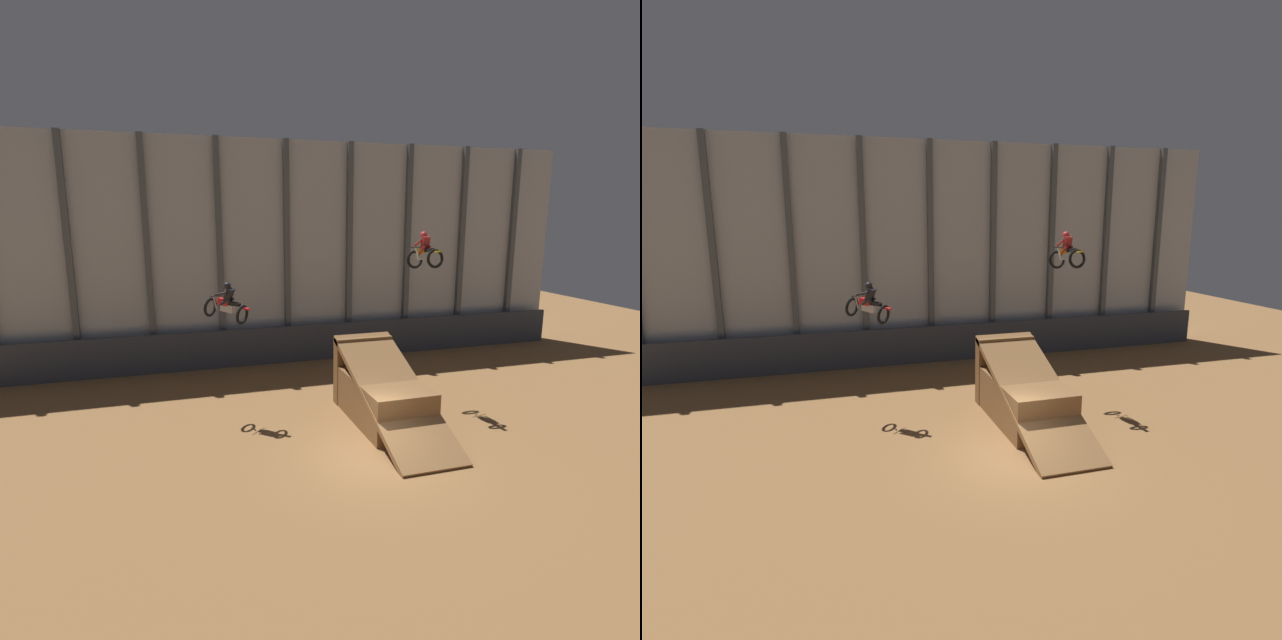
% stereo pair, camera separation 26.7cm
% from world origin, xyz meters
% --- Properties ---
extents(ground_plane, '(60.00, 60.00, 0.00)m').
position_xyz_m(ground_plane, '(0.00, 0.00, 0.00)').
color(ground_plane, olive).
extents(arena_back_wall, '(32.00, 0.40, 11.18)m').
position_xyz_m(arena_back_wall, '(0.00, 11.86, 5.59)').
color(arena_back_wall, '#ADB2B7').
rests_on(arena_back_wall, ground_plane).
extents(lower_barrier, '(31.36, 0.20, 1.91)m').
position_xyz_m(lower_barrier, '(0.00, 11.12, 0.95)').
color(lower_barrier, '#383D47').
rests_on(lower_barrier, ground_plane).
extents(dirt_ramp, '(2.35, 6.48, 2.89)m').
position_xyz_m(dirt_ramp, '(1.51, 3.01, 0.96)').
color(dirt_ramp, brown).
rests_on(dirt_ramp, ground_plane).
extents(rider_bike_left_air, '(1.68, 1.60, 1.54)m').
position_xyz_m(rider_bike_left_air, '(-3.89, 4.78, 4.32)').
color(rider_bike_left_air, black).
extents(rider_bike_right_air, '(0.87, 1.77, 1.52)m').
position_xyz_m(rider_bike_right_air, '(3.74, 4.18, 6.07)').
color(rider_bike_right_air, black).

